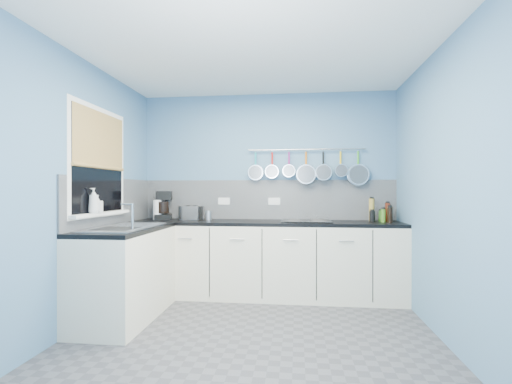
% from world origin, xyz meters
% --- Properties ---
extents(floor, '(3.20, 3.00, 0.02)m').
position_xyz_m(floor, '(0.00, 0.00, -0.01)').
color(floor, '#47474C').
rests_on(floor, ground).
extents(ceiling, '(3.20, 3.00, 0.02)m').
position_xyz_m(ceiling, '(0.00, 0.00, 2.51)').
color(ceiling, white).
rests_on(ceiling, ground).
extents(wall_back, '(3.20, 0.02, 2.50)m').
position_xyz_m(wall_back, '(0.00, 1.51, 1.25)').
color(wall_back, teal).
rests_on(wall_back, ground).
extents(wall_front, '(3.20, 0.02, 2.50)m').
position_xyz_m(wall_front, '(0.00, -1.51, 1.25)').
color(wall_front, teal).
rests_on(wall_front, ground).
extents(wall_left, '(0.02, 3.00, 2.50)m').
position_xyz_m(wall_left, '(-1.61, 0.00, 1.25)').
color(wall_left, teal).
rests_on(wall_left, ground).
extents(wall_right, '(0.02, 3.00, 2.50)m').
position_xyz_m(wall_right, '(1.61, 0.00, 1.25)').
color(wall_right, teal).
rests_on(wall_right, ground).
extents(backsplash_back, '(3.20, 0.02, 0.50)m').
position_xyz_m(backsplash_back, '(0.00, 1.49, 1.15)').
color(backsplash_back, gray).
rests_on(backsplash_back, wall_back).
extents(backsplash_left, '(0.02, 1.80, 0.50)m').
position_xyz_m(backsplash_left, '(-1.59, 0.60, 1.15)').
color(backsplash_left, gray).
rests_on(backsplash_left, wall_left).
extents(cabinet_run_back, '(3.20, 0.60, 0.86)m').
position_xyz_m(cabinet_run_back, '(0.00, 1.20, 0.43)').
color(cabinet_run_back, beige).
rests_on(cabinet_run_back, ground).
extents(worktop_back, '(3.20, 0.60, 0.04)m').
position_xyz_m(worktop_back, '(0.00, 1.20, 0.88)').
color(worktop_back, black).
rests_on(worktop_back, cabinet_run_back).
extents(cabinet_run_left, '(0.60, 1.20, 0.86)m').
position_xyz_m(cabinet_run_left, '(-1.30, 0.30, 0.43)').
color(cabinet_run_left, beige).
rests_on(cabinet_run_left, ground).
extents(worktop_left, '(0.60, 1.20, 0.04)m').
position_xyz_m(worktop_left, '(-1.30, 0.30, 0.88)').
color(worktop_left, black).
rests_on(worktop_left, cabinet_run_left).
extents(window_frame, '(0.01, 1.00, 1.10)m').
position_xyz_m(window_frame, '(-1.58, 0.30, 1.55)').
color(window_frame, white).
rests_on(window_frame, wall_left).
extents(window_glass, '(0.01, 0.90, 1.00)m').
position_xyz_m(window_glass, '(-1.57, 0.30, 1.55)').
color(window_glass, black).
rests_on(window_glass, wall_left).
extents(bamboo_blind, '(0.01, 0.90, 0.55)m').
position_xyz_m(bamboo_blind, '(-1.56, 0.30, 1.77)').
color(bamboo_blind, tan).
rests_on(bamboo_blind, wall_left).
extents(window_sill, '(0.10, 0.98, 0.03)m').
position_xyz_m(window_sill, '(-1.55, 0.30, 1.04)').
color(window_sill, white).
rests_on(window_sill, wall_left).
extents(sink_unit, '(0.50, 0.95, 0.01)m').
position_xyz_m(sink_unit, '(-1.30, 0.30, 0.90)').
color(sink_unit, silver).
rests_on(sink_unit, worktop_left).
extents(mixer_tap, '(0.12, 0.08, 0.26)m').
position_xyz_m(mixer_tap, '(-1.14, 0.12, 1.03)').
color(mixer_tap, silver).
rests_on(mixer_tap, worktop_left).
extents(socket_left, '(0.15, 0.01, 0.09)m').
position_xyz_m(socket_left, '(-0.55, 1.48, 1.13)').
color(socket_left, white).
rests_on(socket_left, backsplash_back).
extents(socket_right, '(0.15, 0.01, 0.09)m').
position_xyz_m(socket_right, '(0.10, 1.48, 1.13)').
color(socket_right, white).
rests_on(socket_right, backsplash_back).
extents(pot_rail, '(1.45, 0.02, 0.02)m').
position_xyz_m(pot_rail, '(0.50, 1.45, 1.78)').
color(pot_rail, silver).
rests_on(pot_rail, wall_back).
extents(soap_bottle_a, '(0.11, 0.11, 0.24)m').
position_xyz_m(soap_bottle_a, '(-1.53, 0.13, 1.17)').
color(soap_bottle_a, white).
rests_on(soap_bottle_a, window_sill).
extents(soap_bottle_b, '(0.09, 0.09, 0.17)m').
position_xyz_m(soap_bottle_b, '(-1.53, 0.19, 1.14)').
color(soap_bottle_b, white).
rests_on(soap_bottle_b, window_sill).
extents(paper_towel, '(0.13, 0.13, 0.25)m').
position_xyz_m(paper_towel, '(-1.35, 1.26, 1.02)').
color(paper_towel, white).
rests_on(paper_towel, worktop_back).
extents(coffee_maker, '(0.25, 0.27, 0.36)m').
position_xyz_m(coffee_maker, '(-1.30, 1.31, 1.08)').
color(coffee_maker, black).
rests_on(coffee_maker, worktop_back).
extents(toaster, '(0.29, 0.21, 0.17)m').
position_xyz_m(toaster, '(-0.93, 1.31, 0.99)').
color(toaster, silver).
rests_on(toaster, worktop_back).
extents(canister, '(0.09, 0.09, 0.12)m').
position_xyz_m(canister, '(-0.70, 1.26, 0.96)').
color(canister, silver).
rests_on(canister, worktop_back).
extents(hob, '(0.58, 0.51, 0.01)m').
position_xyz_m(hob, '(0.50, 1.22, 0.91)').
color(hob, black).
rests_on(hob, worktop_back).
extents(pan_0, '(0.19, 0.05, 0.38)m').
position_xyz_m(pan_0, '(-0.13, 1.44, 1.59)').
color(pan_0, silver).
rests_on(pan_0, pot_rail).
extents(pan_1, '(0.17, 0.09, 0.36)m').
position_xyz_m(pan_1, '(0.08, 1.44, 1.60)').
color(pan_1, silver).
rests_on(pan_1, pot_rail).
extents(pan_2, '(0.16, 0.11, 0.35)m').
position_xyz_m(pan_2, '(0.29, 1.44, 1.61)').
color(pan_2, silver).
rests_on(pan_2, pot_rail).
extents(pan_3, '(0.24, 0.09, 0.43)m').
position_xyz_m(pan_3, '(0.50, 1.44, 1.56)').
color(pan_3, silver).
rests_on(pan_3, pot_rail).
extents(pan_4, '(0.20, 0.10, 0.39)m').
position_xyz_m(pan_4, '(0.71, 1.44, 1.58)').
color(pan_4, silver).
rests_on(pan_4, pot_rail).
extents(pan_5, '(0.16, 0.11, 0.35)m').
position_xyz_m(pan_5, '(0.92, 1.44, 1.61)').
color(pan_5, silver).
rests_on(pan_5, pot_rail).
extents(pan_6, '(0.26, 0.07, 0.45)m').
position_xyz_m(pan_6, '(1.14, 1.44, 1.56)').
color(pan_6, silver).
rests_on(pan_6, pot_rail).
extents(condiment_0, '(0.06, 0.06, 0.22)m').
position_xyz_m(condiment_0, '(1.46, 1.32, 1.01)').
color(condiment_0, '#4C190C').
rests_on(condiment_0, worktop_back).
extents(condiment_1, '(0.06, 0.06, 0.13)m').
position_xyz_m(condiment_1, '(1.38, 1.32, 0.96)').
color(condiment_1, '#265919').
rests_on(condiment_1, worktop_back).
extents(condiment_2, '(0.06, 0.06, 0.27)m').
position_xyz_m(condiment_2, '(1.27, 1.30, 1.03)').
color(condiment_2, olive).
rests_on(condiment_2, worktop_back).
extents(condiment_3, '(0.06, 0.06, 0.17)m').
position_xyz_m(condiment_3, '(1.46, 1.23, 0.99)').
color(condiment_3, brown).
rests_on(condiment_3, worktop_back).
extents(condiment_4, '(0.06, 0.06, 0.15)m').
position_xyz_m(condiment_4, '(1.38, 1.20, 0.98)').
color(condiment_4, '#3F721E').
rests_on(condiment_4, worktop_back).
extents(condiment_5, '(0.06, 0.06, 0.13)m').
position_xyz_m(condiment_5, '(1.25, 1.20, 0.96)').
color(condiment_5, black).
rests_on(condiment_5, worktop_back).
extents(condiment_6, '(0.06, 0.06, 0.17)m').
position_xyz_m(condiment_6, '(1.44, 1.14, 0.98)').
color(condiment_6, black).
rests_on(condiment_6, worktop_back).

